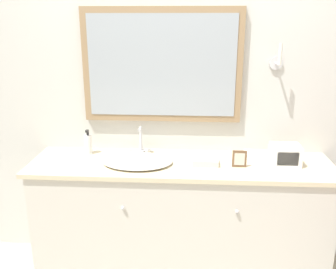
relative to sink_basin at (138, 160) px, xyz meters
The scene contains 8 objects.
wall_back 0.59m from the sink_basin, 47.31° to the left, with size 8.00×0.18×2.55m.
vanity_counter 0.53m from the sink_basin, ahead, with size 2.05×0.54×0.86m.
sink_basin is the anchor object (origin of this frame).
soap_bottle 0.41m from the sink_basin, 157.17° to the left, with size 0.05×0.06×0.18m.
appliance_box 0.99m from the sink_basin, ahead, with size 0.19×0.16×0.13m.
picture_frame 0.68m from the sink_basin, ahead, with size 0.09×0.01×0.11m.
hand_towel_near_sink 0.83m from the sink_basin, 10.76° to the left, with size 0.16×0.12×0.04m.
hand_towel_far_corner 0.46m from the sink_basin, ahead, with size 0.17×0.14×0.04m.
Camera 1 is at (0.06, -2.07, 1.79)m, focal length 40.00 mm.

